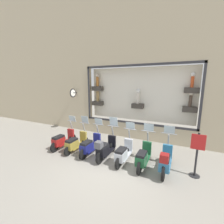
% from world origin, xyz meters
% --- Properties ---
extents(ground_plane, '(120.00, 120.00, 0.00)m').
position_xyz_m(ground_plane, '(0.00, 0.00, 0.00)').
color(ground_plane, gray).
extents(building_facade, '(1.21, 36.00, 10.46)m').
position_xyz_m(building_facade, '(3.60, 0.00, 5.37)').
color(building_facade, tan).
rests_on(building_facade, ground_plane).
extents(scooter_teal_0, '(1.81, 0.61, 1.59)m').
position_xyz_m(scooter_teal_0, '(0.51, -2.02, 0.48)').
color(scooter_teal_0, black).
rests_on(scooter_teal_0, ground_plane).
extents(scooter_green_1, '(1.80, 0.60, 1.59)m').
position_xyz_m(scooter_green_1, '(0.57, -1.18, 0.43)').
color(scooter_green_1, black).
rests_on(scooter_green_1, ground_plane).
extents(scooter_silver_2, '(1.79, 0.60, 1.56)m').
position_xyz_m(scooter_silver_2, '(0.56, -0.34, 0.42)').
color(scooter_silver_2, black).
rests_on(scooter_silver_2, ground_plane).
extents(scooter_black_3, '(1.81, 0.60, 1.71)m').
position_xyz_m(scooter_black_3, '(0.51, 0.50, 0.48)').
color(scooter_black_3, black).
rests_on(scooter_black_3, ground_plane).
extents(scooter_navy_4, '(1.80, 0.60, 1.56)m').
position_xyz_m(scooter_navy_4, '(0.56, 1.35, 0.43)').
color(scooter_navy_4, black).
rests_on(scooter_navy_4, ground_plane).
extents(scooter_olive_5, '(1.79, 0.61, 1.61)m').
position_xyz_m(scooter_olive_5, '(0.56, 2.19, 0.41)').
color(scooter_olive_5, black).
rests_on(scooter_olive_5, ground_plane).
extents(scooter_red_6, '(1.80, 0.61, 1.54)m').
position_xyz_m(scooter_red_6, '(0.56, 3.03, 0.42)').
color(scooter_red_6, black).
rests_on(scooter_red_6, ground_plane).
extents(shop_sign_post, '(0.36, 0.45, 1.64)m').
position_xyz_m(shop_sign_post, '(0.75, -3.02, 0.88)').
color(shop_sign_post, '#232326').
rests_on(shop_sign_post, ground_plane).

